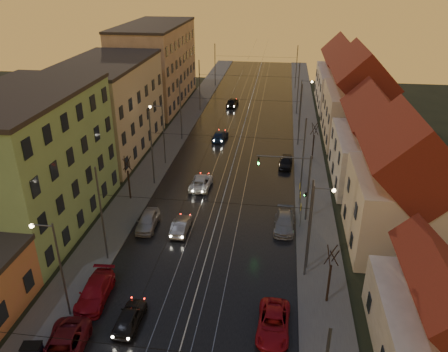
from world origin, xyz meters
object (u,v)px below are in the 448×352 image
at_px(parked_left_3, 148,221).
at_px(parked_right_0, 273,323).
at_px(driving_car_4, 232,102).
at_px(dumpster, 32,352).
at_px(street_lamp_3, 302,100).
at_px(parked_left_1, 62,350).
at_px(street_lamp_2, 161,129).
at_px(street_lamp_1, 315,220).
at_px(street_lamp_0, 56,262).
at_px(parked_right_2, 286,162).
at_px(driving_car_1, 181,225).
at_px(driving_car_2, 201,182).
at_px(parked_right_1, 284,222).
at_px(driving_car_0, 130,317).
at_px(traffic_light_mast, 299,180).
at_px(driving_car_3, 220,135).
at_px(parked_left_2, 95,292).

xyz_separation_m(parked_left_3, parked_right_0, (12.79, -12.13, -0.07)).
xyz_separation_m(driving_car_4, dumpster, (-6.19, -59.60, -0.08)).
xyz_separation_m(street_lamp_3, parked_left_1, (-16.55, -47.78, -4.12)).
height_order(street_lamp_2, street_lamp_3, same).
xyz_separation_m(street_lamp_1, parked_left_3, (-15.69, 4.64, -4.13)).
xyz_separation_m(street_lamp_0, parked_right_0, (15.30, 0.51, -4.21)).
height_order(parked_left_1, parked_right_2, parked_left_1).
distance_m(driving_car_1, parked_right_0, 15.07).
bearing_deg(driving_car_2, parked_right_0, 115.04).
bearing_deg(parked_right_1, driving_car_0, -125.38).
xyz_separation_m(street_lamp_2, driving_car_4, (5.97, 27.40, -4.10)).
bearing_deg(street_lamp_1, street_lamp_0, -156.28).
bearing_deg(traffic_light_mast, driving_car_3, 116.66).
xyz_separation_m(traffic_light_mast, parked_left_2, (-15.59, -14.03, -3.86)).
bearing_deg(parked_right_2, parked_right_1, -85.76).
bearing_deg(driving_car_4, street_lamp_0, 87.63).
xyz_separation_m(traffic_light_mast, driving_car_0, (-12.07, -16.27, -3.92)).
distance_m(parked_left_2, parked_left_3, 10.73).
height_order(street_lamp_0, parked_right_1, street_lamp_0).
height_order(traffic_light_mast, parked_right_0, traffic_light_mast).
relative_size(parked_left_3, parked_right_0, 0.90).
distance_m(driving_car_0, parked_left_3, 13.15).
height_order(parked_left_1, parked_left_3, parked_left_1).
bearing_deg(driving_car_1, parked_right_1, -169.39).
xyz_separation_m(driving_car_0, parked_right_2, (10.96, 29.37, 0.00)).
bearing_deg(driving_car_4, parked_right_0, 103.43).
distance_m(driving_car_4, parked_right_2, 28.14).
relative_size(driving_car_3, dumpster, 3.87).
height_order(traffic_light_mast, driving_car_0, traffic_light_mast).
bearing_deg(driving_car_4, driving_car_2, 94.17).
xyz_separation_m(traffic_light_mast, parked_left_3, (-14.58, -3.35, -3.85)).
bearing_deg(parked_right_1, driving_car_2, 143.30).
xyz_separation_m(street_lamp_3, driving_car_3, (-12.05, -6.21, -4.21)).
bearing_deg(parked_right_0, street_lamp_3, 87.96).
distance_m(driving_car_3, dumpster, 42.47).
xyz_separation_m(street_lamp_1, parked_left_1, (-16.55, -11.78, -4.12)).
height_order(driving_car_4, dumpster, driving_car_4).
distance_m(street_lamp_0, street_lamp_3, 47.62).
bearing_deg(street_lamp_2, driving_car_4, 77.70).
bearing_deg(driving_car_3, driving_car_4, -84.89).
height_order(driving_car_4, parked_right_1, driving_car_4).
distance_m(driving_car_2, dumpster, 26.91).
bearing_deg(driving_car_0, traffic_light_mast, -125.16).
xyz_separation_m(traffic_light_mast, parked_right_1, (-1.15, -1.75, -3.90)).
height_order(street_lamp_0, street_lamp_1, same).
relative_size(parked_left_1, parked_right_1, 1.16).
distance_m(traffic_light_mast, driving_car_4, 41.12).
distance_m(driving_car_0, driving_car_1, 12.63).
bearing_deg(driving_car_4, parked_left_2, 89.00).
bearing_deg(street_lamp_1, parked_left_3, 163.52).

